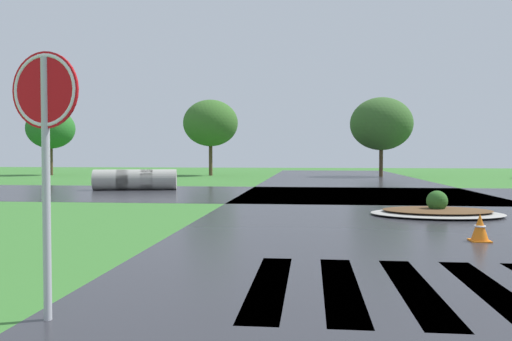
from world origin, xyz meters
TOP-DOWN VIEW (x-y plane):
  - asphalt_roadway at (0.00, 10.00)m, footprint 10.06×80.00m
  - asphalt_cross_road at (0.00, 18.85)m, footprint 90.00×9.05m
  - crosswalk_stripes at (-0.00, 3.97)m, footprint 5.85×3.24m
  - stop_sign at (-4.79, 2.33)m, footprint 0.75×0.17m
  - median_island at (1.21, 11.70)m, footprint 3.52×2.38m
  - drainage_pipe_stack at (-10.28, 20.46)m, footprint 3.90×1.75m
  - traffic_cone at (1.02, 7.59)m, footprint 0.36×0.36m
  - background_treeline at (-4.12, 36.14)m, footprint 42.40×5.05m

SIDE VIEW (x-z plane):
  - asphalt_roadway at x=0.00m, z-range 0.00..0.01m
  - asphalt_cross_road at x=0.00m, z-range 0.00..0.01m
  - crosswalk_stripes at x=0.00m, z-range 0.00..0.01m
  - median_island at x=1.21m, z-range -0.22..0.46m
  - traffic_cone at x=1.02m, z-range -0.01..0.52m
  - drainage_pipe_stack at x=-10.28m, z-range 0.00..0.96m
  - stop_sign at x=-4.79m, z-range 0.65..3.33m
  - background_treeline at x=-4.12m, z-range 0.98..6.87m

